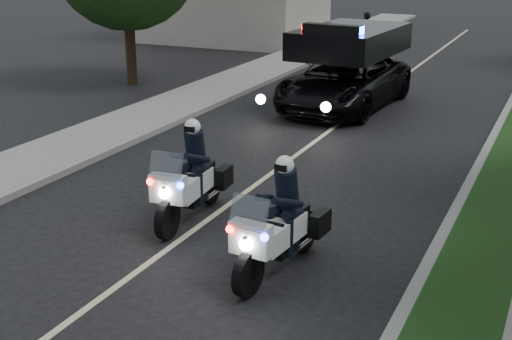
# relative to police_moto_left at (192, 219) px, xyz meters

# --- Properties ---
(curb_right) EXTENTS (0.20, 60.00, 0.15)m
(curb_right) POSITION_rel_police_moto_left_xyz_m (4.40, 5.27, 0.07)
(curb_right) COLOR gray
(curb_right) RESTS_ON ground
(grass_verge) EXTENTS (1.20, 60.00, 0.16)m
(grass_verge) POSITION_rel_police_moto_left_xyz_m (5.10, 5.27, 0.08)
(grass_verge) COLOR #193814
(grass_verge) RESTS_ON ground
(curb_left) EXTENTS (0.20, 60.00, 0.15)m
(curb_left) POSITION_rel_police_moto_left_xyz_m (-3.80, 5.27, 0.07)
(curb_left) COLOR gray
(curb_left) RESTS_ON ground
(sidewalk_left) EXTENTS (2.00, 60.00, 0.16)m
(sidewalk_left) POSITION_rel_police_moto_left_xyz_m (-4.90, 5.27, 0.08)
(sidewalk_left) COLOR gray
(sidewalk_left) RESTS_ON ground
(lane_marking) EXTENTS (0.12, 50.00, 0.01)m
(lane_marking) POSITION_rel_police_moto_left_xyz_m (0.30, 5.27, 0.00)
(lane_marking) COLOR #BFB78C
(lane_marking) RESTS_ON ground
(police_moto_left) EXTENTS (0.93, 2.25, 1.87)m
(police_moto_left) POSITION_rel_police_moto_left_xyz_m (0.00, 0.00, 0.00)
(police_moto_left) COLOR silver
(police_moto_left) RESTS_ON ground
(police_moto_right) EXTENTS (0.97, 2.24, 1.85)m
(police_moto_right) POSITION_rel_police_moto_left_xyz_m (2.29, -1.28, 0.00)
(police_moto_right) COLOR white
(police_moto_right) RESTS_ON ground
(police_suv) EXTENTS (3.04, 5.91, 2.79)m
(police_suv) POSITION_rel_police_moto_left_xyz_m (-0.21, 9.65, 0.00)
(police_suv) COLOR black
(police_suv) RESTS_ON ground
(bicycle) EXTENTS (0.65, 1.66, 0.85)m
(bicycle) POSITION_rel_police_moto_left_xyz_m (-2.23, 18.86, 0.00)
(bicycle) COLOR black
(bicycle) RESTS_ON ground
(cyclist) EXTENTS (0.64, 0.45, 1.73)m
(cyclist) POSITION_rel_police_moto_left_xyz_m (-2.23, 18.86, 0.00)
(cyclist) COLOR black
(cyclist) RESTS_ON ground
(tree_left_near) EXTENTS (6.16, 6.16, 8.58)m
(tree_left_near) POSITION_rel_police_moto_left_xyz_m (-8.12, 10.01, 0.00)
(tree_left_near) COLOR #1C4115
(tree_left_near) RESTS_ON ground
(tree_left_far) EXTENTS (6.60, 6.60, 9.26)m
(tree_left_far) POSITION_rel_police_moto_left_xyz_m (-9.58, 24.57, 0.00)
(tree_left_far) COLOR #1A3510
(tree_left_far) RESTS_ON ground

